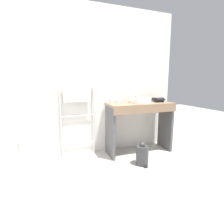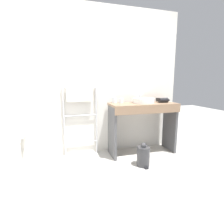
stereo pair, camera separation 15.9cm
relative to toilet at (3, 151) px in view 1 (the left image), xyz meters
The scene contains 11 objects.
ground_plane 1.60m from the toilet, 43.91° to the right, with size 12.00×12.00×0.00m, color #B2AFA8.
wall_back 1.48m from the toilet, 19.10° to the left, with size 3.18×0.12×2.37m, color silver.
toilet is the anchor object (origin of this frame).
towel_radiator 1.17m from the toilet, 15.65° to the left, with size 0.54×0.06×1.15m.
vanity_counter 2.01m from the toilet, ahead, with size 1.08×0.45×0.85m.
sink_basin 2.10m from the toilet, ahead, with size 0.35×0.35×0.08m.
faucet 2.12m from the toilet, ahead, with size 0.02×0.10×0.14m.
cup_near_wall 1.67m from the toilet, ahead, with size 0.08×0.08×0.08m.
cup_near_edge 1.76m from the toilet, ahead, with size 0.07×0.07×0.08m.
hair_dryer 2.43m from the toilet, ahead, with size 0.20×0.19×0.08m.
trash_bin 1.85m from the toilet, 11.25° to the right, with size 0.18×0.22×0.34m.
Camera 1 is at (-0.54, -1.36, 1.19)m, focal length 28.00 mm.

